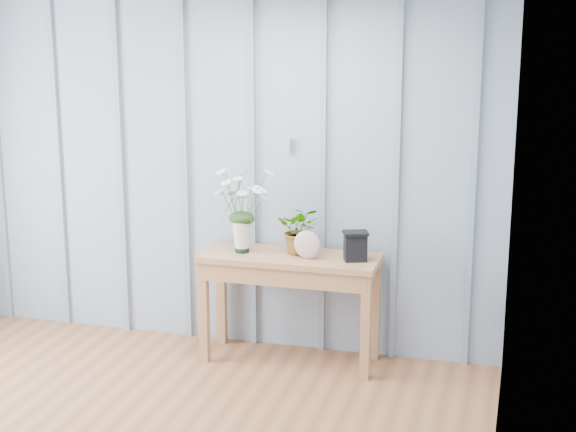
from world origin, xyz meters
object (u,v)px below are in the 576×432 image
(sideboard, at_px, (290,271))
(felt_disc_vessel, at_px, (307,245))
(daisy_vase, at_px, (242,197))
(carved_box, at_px, (355,246))

(sideboard, bearing_deg, felt_disc_vessel, -24.12)
(sideboard, distance_m, daisy_vase, 0.60)
(felt_disc_vessel, xyz_separation_m, carved_box, (0.31, 0.05, 0.00))
(sideboard, height_order, carved_box, carved_box)
(daisy_vase, bearing_deg, felt_disc_vessel, -5.53)
(felt_disc_vessel, bearing_deg, sideboard, 165.32)
(sideboard, relative_size, daisy_vase, 1.97)
(felt_disc_vessel, height_order, carved_box, carved_box)
(sideboard, bearing_deg, daisy_vase, -177.42)
(sideboard, relative_size, felt_disc_vessel, 6.26)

